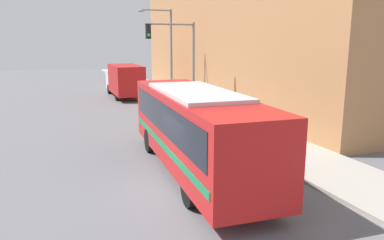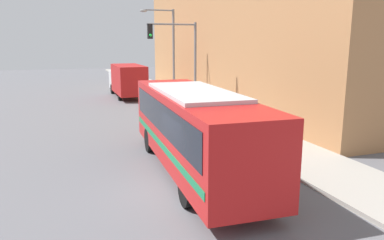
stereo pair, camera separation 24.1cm
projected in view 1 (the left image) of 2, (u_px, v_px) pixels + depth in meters
name	position (u px, v px, depth m)	size (l,w,h in m)	color
ground_plane	(174.00, 191.00, 12.41)	(120.00, 120.00, 0.00)	slate
sidewalk	(171.00, 97.00, 32.83)	(3.26, 70.00, 0.15)	#A8A399
building_facade	(235.00, 33.00, 30.46)	(6.00, 31.84, 11.13)	#B27A4C
city_bus	(195.00, 125.00, 13.83)	(2.98, 10.34, 3.14)	red
delivery_truck	(124.00, 79.00, 33.00)	(2.27, 7.56, 2.86)	#B21919
fire_hydrant	(241.00, 131.00, 18.55)	(0.24, 0.33, 0.70)	red
traffic_light_pole	(178.00, 52.00, 24.00)	(3.28, 0.35, 5.91)	slate
parking_meter	(216.00, 110.00, 21.24)	(0.14, 0.14, 1.33)	slate
street_lamp	(167.00, 47.00, 28.97)	(2.70, 0.28, 7.12)	slate
pedestrian_near_corner	(221.00, 102.00, 24.16)	(0.34, 0.34, 1.70)	#47382D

